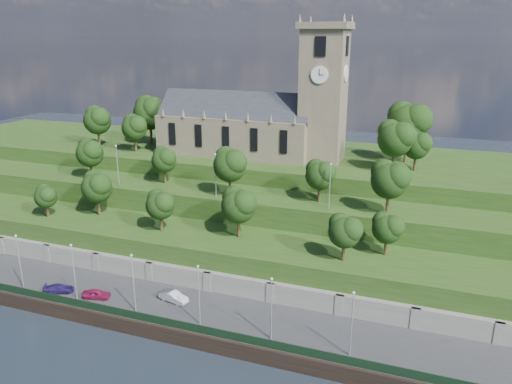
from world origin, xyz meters
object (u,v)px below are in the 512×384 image
at_px(car_left, 96,294).
at_px(car_middle, 174,297).
at_px(car_right, 59,289).
at_px(church, 259,119).

height_order(car_left, car_middle, car_middle).
relative_size(car_left, car_right, 0.94).
distance_m(car_left, car_middle, 11.52).
bearing_deg(car_left, car_middle, -89.33).
bearing_deg(car_left, car_right, 79.20).
distance_m(church, car_middle, 44.05).
bearing_deg(car_right, car_middle, -102.84).
height_order(church, car_right, church).
relative_size(church, car_left, 9.48).
bearing_deg(church, car_left, -103.43).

